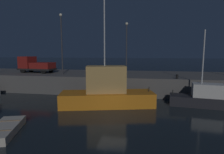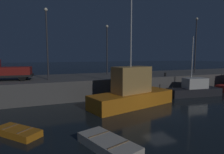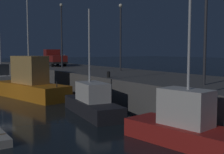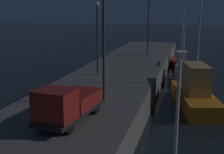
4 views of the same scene
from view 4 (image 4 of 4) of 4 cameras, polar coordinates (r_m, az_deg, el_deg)
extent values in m
cube|color=#5B5956|center=(32.90, 0.07, -1.70)|extent=(68.78, 9.65, 2.46)
cylinder|color=silver|center=(12.81, 12.32, -7.45)|extent=(0.14, 0.14, 4.84)
cube|color=red|center=(50.85, 12.87, 2.35)|extent=(9.36, 3.87, 0.99)
cube|color=silver|center=(49.36, 13.14, 3.72)|extent=(2.85, 1.94, 1.88)
cylinder|color=silver|center=(48.99, 13.39, 8.90)|extent=(0.14, 0.14, 7.05)
cylinder|color=#262626|center=(54.82, 12.37, 3.92)|extent=(0.10, 0.10, 0.50)
cube|color=orange|center=(30.91, 15.43, -4.09)|extent=(10.21, 5.24, 1.48)
cube|color=tan|center=(30.27, 15.72, -0.28)|extent=(4.42, 2.90, 2.79)
cylinder|color=silver|center=(29.44, 16.38, 9.01)|extent=(0.14, 0.14, 7.05)
cylinder|color=#262626|center=(34.88, 13.79, -0.38)|extent=(0.10, 0.10, 0.50)
cube|color=#232328|center=(40.94, 13.38, -0.15)|extent=(7.53, 3.12, 1.05)
cube|color=silver|center=(40.79, 13.50, 1.54)|extent=(3.19, 2.12, 1.38)
cylinder|color=silver|center=(39.66, 13.60, 6.26)|extent=(0.14, 0.14, 5.51)
cylinder|color=#262626|center=(37.54, 12.57, -0.07)|extent=(0.10, 0.10, 0.50)
cylinder|color=#38383D|center=(22.67, -1.59, 5.50)|extent=(0.20, 0.20, 8.29)
cylinder|color=#38383D|center=(32.42, -2.80, 6.89)|extent=(0.20, 0.20, 7.35)
sphere|color=#F9EFCC|center=(32.24, -2.88, 13.72)|extent=(0.44, 0.44, 0.44)
cylinder|color=#38383D|center=(46.21, 6.94, 9.63)|extent=(0.20, 0.20, 8.99)
cylinder|color=black|center=(17.61, -8.24, -9.31)|extent=(0.93, 0.38, 0.90)
cylinder|color=black|center=(18.54, -13.29, -8.37)|extent=(0.93, 0.38, 0.90)
cylinder|color=black|center=(20.70, -3.19, -5.76)|extent=(0.93, 0.38, 0.90)
cylinder|color=black|center=(21.50, -7.70, -5.14)|extent=(0.93, 0.38, 0.90)
cube|color=black|center=(19.50, -7.96, -6.68)|extent=(6.00, 2.83, 0.25)
cube|color=maroon|center=(17.76, -10.80, -5.22)|extent=(2.08, 2.39, 1.83)
cube|color=maroon|center=(20.18, -6.57, -4.20)|extent=(3.58, 2.56, 0.92)
cylinder|color=black|center=(38.26, 8.88, 2.52)|extent=(0.28, 0.28, 0.54)
camera|label=1|loc=(38.82, 45.20, 3.47)|focal=29.90mm
camera|label=2|loc=(27.38, 56.32, -1.61)|focal=30.23mm
camera|label=3|loc=(60.20, 24.54, 7.29)|focal=47.31mm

